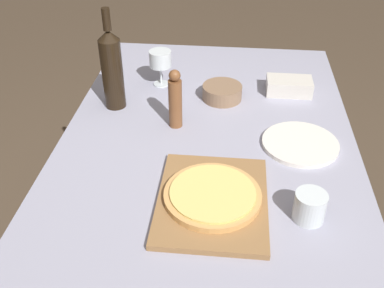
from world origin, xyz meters
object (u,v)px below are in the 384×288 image
Objects in this scene: pizza at (213,195)px; wine_bottle at (112,68)px; small_bowl at (222,92)px; wine_glass at (160,60)px; pepper_mill at (175,100)px.

wine_bottle reaches higher than pizza.
small_bowl reaches higher than pizza.
wine_glass is at bearing 110.26° from pizza.
pizza is 0.58m from small_bowl.
small_bowl is at bearing 53.36° from pepper_mill.
small_bowl is at bearing 90.06° from pizza.
pizza is 0.73× the size of wine_bottle.
pepper_mill reaches higher than wine_glass.
small_bowl is (0.15, 0.20, -0.07)m from pepper_mill.
wine_bottle is at bearing 128.47° from pizza.
pizza is at bearing -51.53° from wine_bottle.
pizza is at bearing -69.74° from wine_glass.
wine_glass is 0.96× the size of small_bowl.
pepper_mill is at bearing -126.64° from small_bowl.
small_bowl is (0.39, 0.09, -0.12)m from wine_bottle.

